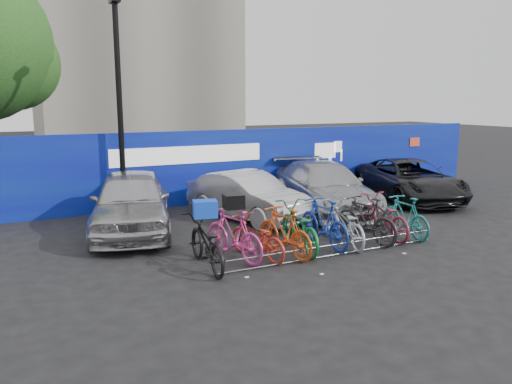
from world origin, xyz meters
TOP-DOWN VIEW (x-y plane):
  - ground at (0.00, 0.00)m, footprint 100.00×100.00m
  - hoarding at (0.01, 6.00)m, footprint 22.00×0.18m
  - lamppost at (-3.20, 5.40)m, footprint 0.25×0.50m
  - bike_rack at (-0.00, -0.60)m, footprint 5.60×0.03m
  - car_0 at (-3.42, 3.46)m, footprint 3.03×5.03m
  - car_1 at (-0.11, 3.44)m, footprint 2.52×4.31m
  - car_2 at (2.42, 3.31)m, footprint 2.99×5.39m
  - car_3 at (6.03, 3.49)m, footprint 3.49×5.35m
  - bike_0 at (-2.71, -0.05)m, footprint 0.82×2.08m
  - bike_1 at (-1.99, 0.19)m, footprint 0.99×1.95m
  - bike_2 at (-1.50, 0.08)m, footprint 1.01×1.84m
  - bike_3 at (-0.89, -0.05)m, footprint 0.80×1.88m
  - bike_4 at (-0.38, 0.18)m, footprint 1.03×2.16m
  - bike_5 at (0.27, 0.14)m, footprint 0.57×1.92m
  - bike_6 at (0.80, 0.06)m, footprint 1.01×2.03m
  - bike_7 at (1.40, 0.02)m, footprint 0.86×1.94m
  - bike_8 at (2.07, 0.18)m, footprint 0.89×2.06m
  - bike_9 at (2.59, -0.03)m, footprint 0.57×1.75m
  - cargo_crate at (-2.71, -0.05)m, footprint 0.54×0.46m
  - cargo_topcase at (-1.99, 0.19)m, footprint 0.46×0.42m

SIDE VIEW (x-z plane):
  - ground at x=0.00m, z-range 0.00..0.00m
  - bike_rack at x=0.00m, z-range 0.01..0.31m
  - bike_2 at x=-1.50m, z-range 0.00..0.91m
  - bike_6 at x=0.80m, z-range 0.00..1.02m
  - bike_9 at x=2.59m, z-range 0.00..1.04m
  - bike_8 at x=2.07m, z-range 0.00..1.05m
  - bike_0 at x=-2.71m, z-range 0.00..1.07m
  - bike_4 at x=-0.38m, z-range 0.00..1.09m
  - bike_3 at x=-0.89m, z-range 0.00..1.10m
  - bike_7 at x=1.40m, z-range 0.00..1.13m
  - bike_1 at x=-1.99m, z-range 0.00..1.13m
  - bike_5 at x=0.27m, z-range 0.00..1.15m
  - car_1 at x=-0.11m, z-range 0.00..1.34m
  - car_3 at x=6.03m, z-range 0.00..1.37m
  - car_2 at x=2.42m, z-range 0.00..1.48m
  - car_0 at x=-3.42m, z-range 0.00..1.60m
  - hoarding at x=0.01m, z-range 0.00..2.40m
  - cargo_crate at x=-2.71m, z-range 1.07..1.41m
  - cargo_topcase at x=-1.99m, z-range 1.13..1.43m
  - lamppost at x=-3.20m, z-range 0.22..6.33m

